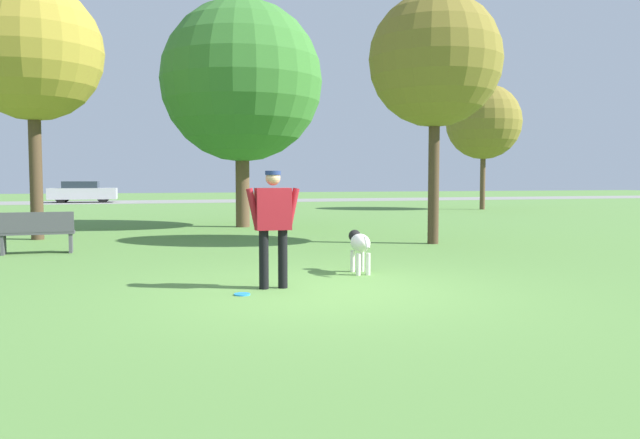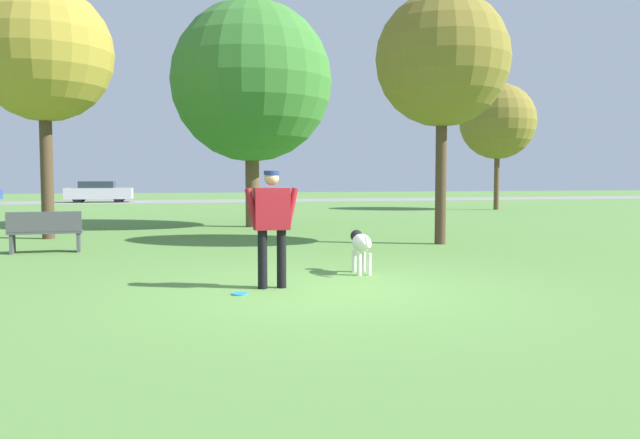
{
  "view_description": "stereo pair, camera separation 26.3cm",
  "coord_description": "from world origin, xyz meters",
  "px_view_note": "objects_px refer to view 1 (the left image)",
  "views": [
    {
      "loc": [
        -2.4,
        -7.85,
        1.5
      ],
      "look_at": [
        0.17,
        0.88,
        0.9
      ],
      "focal_mm": 35.0,
      "sensor_mm": 36.0,
      "label": 1
    },
    {
      "loc": [
        -2.15,
        -7.92,
        1.5
      ],
      "look_at": [
        0.17,
        0.88,
        0.9
      ],
      "focal_mm": 35.0,
      "sensor_mm": 36.0,
      "label": 2
    }
  ],
  "objects_px": {
    "parked_car_silver": "(83,192)",
    "tree_far_right": "(484,122)",
    "person": "(273,219)",
    "tree_near_right": "(435,61)",
    "frisbee": "(242,294)",
    "dog": "(359,244)",
    "park_bench": "(37,231)",
    "tree_near_left": "(32,52)",
    "tree_mid_center": "(242,81)"
  },
  "relations": [
    {
      "from": "parked_car_silver",
      "to": "tree_far_right",
      "type": "bearing_deg",
      "value": -34.95
    },
    {
      "from": "person",
      "to": "tree_near_right",
      "type": "height_order",
      "value": "tree_near_right"
    },
    {
      "from": "frisbee",
      "to": "tree_near_right",
      "type": "relative_size",
      "value": 0.04
    },
    {
      "from": "dog",
      "to": "tree_far_right",
      "type": "distance_m",
      "value": 22.18
    },
    {
      "from": "parked_car_silver",
      "to": "park_bench",
      "type": "relative_size",
      "value": 2.9
    },
    {
      "from": "dog",
      "to": "tree_near_right",
      "type": "relative_size",
      "value": 0.17
    },
    {
      "from": "person",
      "to": "tree_near_left",
      "type": "xyz_separation_m",
      "value": [
        -4.13,
        8.38,
        3.6
      ]
    },
    {
      "from": "tree_mid_center",
      "to": "parked_car_silver",
      "type": "height_order",
      "value": "tree_mid_center"
    },
    {
      "from": "frisbee",
      "to": "tree_far_right",
      "type": "bearing_deg",
      "value": 51.89
    },
    {
      "from": "frisbee",
      "to": "tree_near_right",
      "type": "height_order",
      "value": "tree_near_right"
    },
    {
      "from": "person",
      "to": "tree_near_left",
      "type": "height_order",
      "value": "tree_near_left"
    },
    {
      "from": "person",
      "to": "dog",
      "type": "distance_m",
      "value": 1.95
    },
    {
      "from": "frisbee",
      "to": "park_bench",
      "type": "distance_m",
      "value": 6.4
    },
    {
      "from": "person",
      "to": "park_bench",
      "type": "xyz_separation_m",
      "value": [
        -3.69,
        5.16,
        -0.51
      ]
    },
    {
      "from": "tree_near_right",
      "to": "park_bench",
      "type": "relative_size",
      "value": 4.03
    },
    {
      "from": "tree_near_left",
      "to": "frisbee",
      "type": "bearing_deg",
      "value": -67.4
    },
    {
      "from": "dog",
      "to": "park_bench",
      "type": "bearing_deg",
      "value": 57.24
    },
    {
      "from": "tree_near_right",
      "to": "parked_car_silver",
      "type": "bearing_deg",
      "value": 108.85
    },
    {
      "from": "dog",
      "to": "parked_car_silver",
      "type": "relative_size",
      "value": 0.24
    },
    {
      "from": "tree_mid_center",
      "to": "tree_near_left",
      "type": "bearing_deg",
      "value": -154.92
    },
    {
      "from": "person",
      "to": "tree_near_right",
      "type": "distance_m",
      "value": 7.45
    },
    {
      "from": "parked_car_silver",
      "to": "dog",
      "type": "bearing_deg",
      "value": -76.25
    },
    {
      "from": "person",
      "to": "dog",
      "type": "height_order",
      "value": "person"
    },
    {
      "from": "park_bench",
      "to": "parked_car_silver",
      "type": "bearing_deg",
      "value": -89.25
    },
    {
      "from": "tree_near_left",
      "to": "person",
      "type": "bearing_deg",
      "value": -63.77
    },
    {
      "from": "dog",
      "to": "tree_near_right",
      "type": "height_order",
      "value": "tree_near_right"
    },
    {
      "from": "person",
      "to": "frisbee",
      "type": "height_order",
      "value": "person"
    },
    {
      "from": "tree_far_right",
      "to": "tree_near_left",
      "type": "relative_size",
      "value": 0.97
    },
    {
      "from": "frisbee",
      "to": "park_bench",
      "type": "relative_size",
      "value": 0.15
    },
    {
      "from": "frisbee",
      "to": "tree_near_left",
      "type": "bearing_deg",
      "value": 112.6
    },
    {
      "from": "frisbee",
      "to": "parked_car_silver",
      "type": "distance_m",
      "value": 34.09
    },
    {
      "from": "dog",
      "to": "tree_near_right",
      "type": "bearing_deg",
      "value": -34.71
    },
    {
      "from": "person",
      "to": "tree_near_left",
      "type": "distance_m",
      "value": 10.02
    },
    {
      "from": "frisbee",
      "to": "tree_near_right",
      "type": "xyz_separation_m",
      "value": [
        5.27,
        5.09,
        4.16
      ]
    },
    {
      "from": "dog",
      "to": "tree_far_right",
      "type": "bearing_deg",
      "value": -30.44
    },
    {
      "from": "frisbee",
      "to": "tree_near_left",
      "type": "height_order",
      "value": "tree_near_left"
    },
    {
      "from": "person",
      "to": "tree_mid_center",
      "type": "bearing_deg",
      "value": 83.05
    },
    {
      "from": "tree_near_right",
      "to": "tree_far_right",
      "type": "xyz_separation_m",
      "value": [
        9.66,
        13.94,
        0.08
      ]
    },
    {
      "from": "dog",
      "to": "tree_mid_center",
      "type": "distance_m",
      "value": 10.76
    },
    {
      "from": "park_bench",
      "to": "dog",
      "type": "bearing_deg",
      "value": 139.78
    },
    {
      "from": "tree_near_left",
      "to": "parked_car_silver",
      "type": "relative_size",
      "value": 1.53
    },
    {
      "from": "parked_car_silver",
      "to": "park_bench",
      "type": "distance_m",
      "value": 28.29
    },
    {
      "from": "tree_far_right",
      "to": "tree_mid_center",
      "type": "relative_size",
      "value": 0.87
    },
    {
      "from": "tree_near_right",
      "to": "parked_car_silver",
      "type": "relative_size",
      "value": 1.39
    },
    {
      "from": "tree_far_right",
      "to": "park_bench",
      "type": "distance_m",
      "value": 22.93
    },
    {
      "from": "tree_near_left",
      "to": "tree_mid_center",
      "type": "distance_m",
      "value": 6.09
    },
    {
      "from": "tree_near_right",
      "to": "tree_mid_center",
      "type": "xyz_separation_m",
      "value": [
        -3.39,
        6.23,
        0.31
      ]
    },
    {
      "from": "tree_near_right",
      "to": "frisbee",
      "type": "bearing_deg",
      "value": -135.98
    },
    {
      "from": "tree_near_left",
      "to": "tree_mid_center",
      "type": "relative_size",
      "value": 0.9
    },
    {
      "from": "tree_far_right",
      "to": "park_bench",
      "type": "height_order",
      "value": "tree_far_right"
    }
  ]
}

